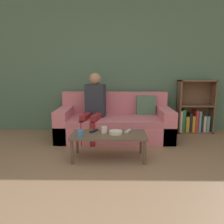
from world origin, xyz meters
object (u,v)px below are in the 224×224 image
couch (115,123)px  tv_remote_1 (94,131)px  cup_far (104,130)px  tv_remote_0 (128,131)px  bookshelf (193,113)px  coffee_table (109,136)px  person_adult (94,102)px  cup_near (80,133)px  snack_bowl (116,132)px

couch → tv_remote_1: couch is taller
cup_far → tv_remote_0: 0.35m
bookshelf → coffee_table: 2.19m
couch → person_adult: size_ratio=1.71×
cup_far → person_adult: bearing=104.2°
person_adult → tv_remote_1: person_adult is taller
coffee_table → tv_remote_1: tv_remote_1 is taller
person_adult → cup_near: 1.10m
coffee_table → tv_remote_1: 0.25m
coffee_table → couch: bearing=84.9°
couch → bookshelf: size_ratio=1.94×
coffee_table → snack_bowl: size_ratio=5.62×
couch → cup_far: (-0.15, -0.96, 0.14)m
person_adult → cup_far: bearing=-63.9°
person_adult → tv_remote_1: size_ratio=6.88×
couch → cup_near: (-0.47, -1.15, 0.14)m
couch → bookshelf: 1.64m
coffee_table → snack_bowl: (0.10, 0.00, 0.06)m
coffee_table → person_adult: (-0.29, 0.93, 0.35)m
coffee_table → cup_far: 0.12m
coffee_table → tv_remote_0: (0.28, 0.11, 0.05)m
person_adult → cup_far: 0.94m
person_adult → cup_far: (0.22, -0.87, -0.27)m
couch → person_adult: (-0.38, -0.08, 0.41)m
cup_near → couch: bearing=68.0°
coffee_table → tv_remote_0: size_ratio=5.95×
bookshelf → tv_remote_1: 2.29m
tv_remote_1 → snack_bowl: 0.34m
cup_far → snack_bowl: (0.16, -0.06, -0.02)m
cup_near → tv_remote_1: cup_near is taller
tv_remote_1 → person_adult: bearing=121.3°
person_adult → coffee_table: bearing=-61.1°
snack_bowl → tv_remote_1: bearing=160.1°
couch → snack_bowl: 1.02m
cup_far → couch: bearing=80.8°
person_adult → cup_far: size_ratio=13.51×
cup_near → snack_bowl: (0.47, 0.13, -0.02)m
bookshelf → coffee_table: bookshelf is taller
tv_remote_0 → cup_far: bearing=-148.5°
tv_remote_0 → tv_remote_1: bearing=-157.5°
bookshelf → tv_remote_1: bearing=-145.7°
cup_near → cup_far: bearing=31.5°
bookshelf → coffee_table: bearing=-140.0°
coffee_table → cup_far: cup_far is taller
tv_remote_1 → coffee_table: bearing=-1.6°
cup_near → person_adult: bearing=85.2°
cup_far → tv_remote_0: size_ratio=0.51×
cup_far → snack_bowl: cup_far is taller
coffee_table → tv_remote_0: bearing=21.3°
cup_far → cup_near: bearing=-148.5°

